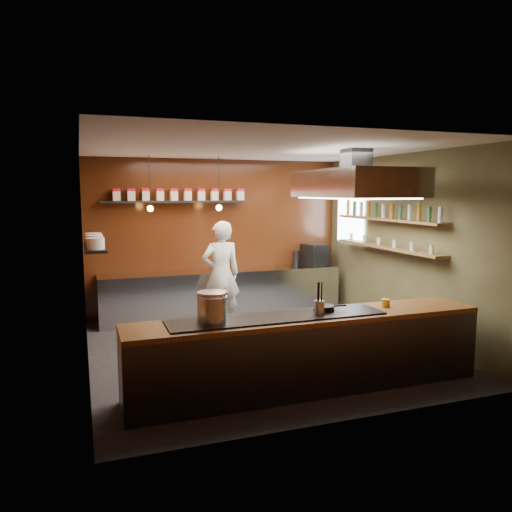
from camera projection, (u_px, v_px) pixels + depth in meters
name	position (u px, v px, depth m)	size (l,w,h in m)	color
floor	(263.00, 350.00, 7.56)	(5.00, 5.00, 0.00)	black
back_wall	(218.00, 237.00, 9.70)	(5.00, 5.00, 0.00)	#361409
left_wall	(84.00, 259.00, 6.54)	(5.00, 5.00, 0.00)	#361409
right_wall	(405.00, 246.00, 8.19)	(5.00, 5.00, 0.00)	#454127
ceiling	(263.00, 148.00, 7.17)	(5.00, 5.00, 0.00)	silver
window_pane	(350.00, 217.00, 9.71)	(1.00, 1.00, 0.00)	white
prep_counter	(223.00, 294.00, 9.53)	(4.60, 0.65, 0.90)	silver
pass_counter	(308.00, 352.00, 6.00)	(4.40, 0.72, 0.94)	#38383D
tin_shelf	(173.00, 202.00, 9.18)	(2.60, 0.26, 0.04)	black
plate_shelf	(94.00, 247.00, 7.52)	(0.30, 1.40, 0.04)	black
bottle_shelf_upper	(387.00, 219.00, 8.36)	(0.26, 2.80, 0.04)	brown
bottle_shelf_lower	(386.00, 247.00, 8.42)	(0.26, 2.80, 0.04)	brown
extractor_hood	(356.00, 183.00, 7.29)	(1.20, 2.00, 0.72)	#38383D
pendant_left	(150.00, 205.00, 8.41)	(0.10, 0.10, 0.95)	black
pendant_right	(219.00, 205.00, 8.80)	(0.10, 0.10, 0.95)	black
storage_tins	(181.00, 195.00, 9.22)	(2.43, 0.13, 0.22)	beige
plate_stacks	(94.00, 241.00, 7.51)	(0.26, 1.16, 0.16)	silver
bottles	(388.00, 211.00, 8.35)	(0.06, 2.66, 0.24)	silver
wine_glasses	(387.00, 242.00, 8.41)	(0.07, 2.37, 0.13)	silver
stockpot_large	(212.00, 306.00, 5.58)	(0.34, 0.34, 0.33)	#B0B2B7
stockpot_small	(213.00, 309.00, 5.50)	(0.32, 0.32, 0.30)	#B5B8BC
utensil_crock	(319.00, 307.00, 5.91)	(0.13, 0.13, 0.16)	silver
frying_pan	(324.00, 308.00, 6.07)	(0.43, 0.26, 0.07)	black
butter_jar	(386.00, 303.00, 6.37)	(0.11, 0.11, 0.10)	yellow
espresso_machine	(315.00, 254.00, 10.12)	(0.44, 0.42, 0.44)	black
chef	(221.00, 274.00, 8.81)	(0.68, 0.45, 1.88)	white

